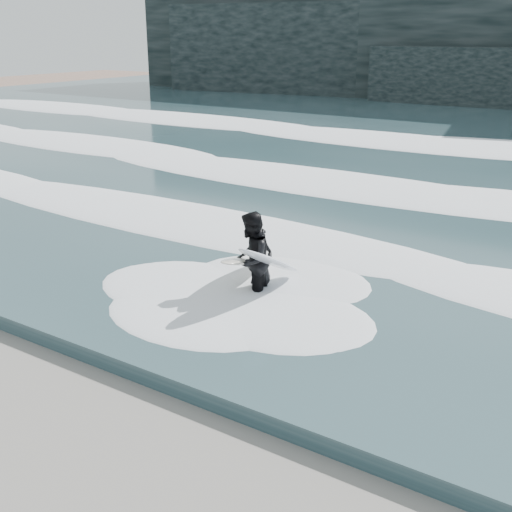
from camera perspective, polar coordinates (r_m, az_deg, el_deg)
name	(u,v)px	position (r m, az deg, el deg)	size (l,w,h in m)	color
foam_near	(329,252)	(14.27, 6.54, 0.36)	(60.00, 3.20, 0.20)	white
foam_mid	(434,189)	(20.53, 15.57, 5.74)	(60.00, 4.00, 0.24)	white
foam_far	(506,146)	(29.08, 21.33, 9.07)	(60.00, 4.80, 0.30)	white
surfer_left	(256,264)	(12.32, -0.04, -0.76)	(1.22, 2.30, 1.55)	black
surfer_right	(253,260)	(12.09, -0.25, -0.37)	(1.28, 2.11, 1.86)	black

